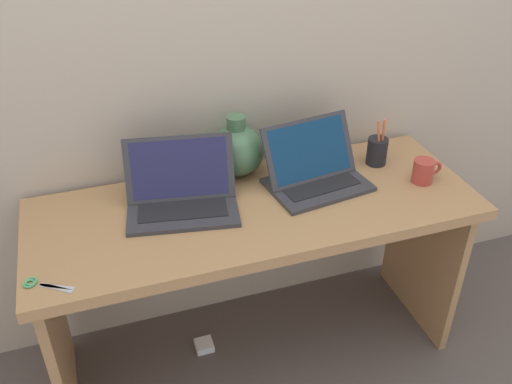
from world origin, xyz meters
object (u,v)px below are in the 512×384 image
Objects in this scene: coffee_mug at (424,171)px; scissors at (40,284)px; green_vase at (237,150)px; pen_cup at (377,151)px; power_brick at (204,345)px; laptop_left at (181,191)px; laptop_right at (314,169)px.

scissors is at bearing -173.88° from coffee_mug.
green_vase reaches higher than pen_cup.
scissors is 0.89m from power_brick.
scissors reaches higher than power_brick.
green_vase is at bearing 30.45° from scissors.
coffee_mug is (0.60, -0.27, -0.05)m from green_vase.
laptop_right is (0.47, -0.01, -0.00)m from laptop_left.
laptop_right is 0.39m from coffee_mug.
scissors is (-0.45, -0.26, -0.05)m from laptop_left.
power_brick is (0.04, -0.00, -0.75)m from laptop_left.
pen_cup is at bearing 3.47° from laptop_left.
laptop_right is at bearing 162.82° from coffee_mug.
coffee_mug is 1.30m from scissors.
laptop_left is at bearing 174.41° from power_brick.
green_vase is 1.63× the size of scissors.
laptop_left reaches higher than laptop_right.
power_brick is (-0.20, -0.15, -0.78)m from green_vase.
laptop_right is 2.69× the size of scissors.
power_brick is (0.49, 0.25, -0.69)m from scissors.
pen_cup reaches higher than coffee_mug.
laptop_left is 1.76× the size of green_vase.
laptop_right reaches higher than power_brick.
green_vase reaches higher than scissors.
pen_cup is (0.74, 0.05, -0.00)m from laptop_left.
laptop_right is 0.28m from green_vase.
coffee_mug is at bearing -17.18° from laptop_right.
green_vase is (-0.23, 0.15, 0.04)m from laptop_right.
green_vase is 1.20× the size of pen_cup.
laptop_right reaches higher than pen_cup.
laptop_right is 5.24× the size of power_brick.
coffee_mug is 1.09m from power_brick.
pen_cup reaches higher than scissors.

